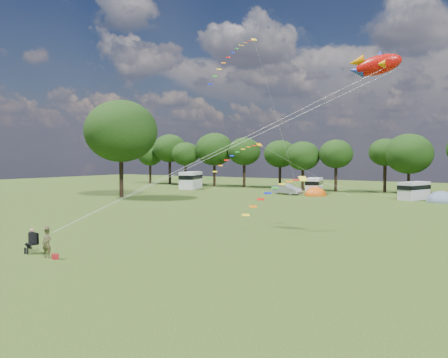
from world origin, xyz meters
The scene contains 16 objects.
ground_plane centered at (0.00, 0.00, 0.00)m, with size 180.00×180.00×0.00m, color #1C320D.
tree_line centered at (5.30, 54.99, 6.35)m, with size 102.98×10.98×10.27m.
big_tree centered at (-30.00, 28.00, 9.02)m, with size 10.00×10.00×13.28m.
car_b centered at (-12.74, 44.17, 0.78)m, with size 1.64×4.40×1.55m, color gray.
campervan_a centered at (-32.13, 46.64, 1.55)m, with size 4.38×6.40×2.89m.
campervan_b centered at (-10.14, 48.03, 1.26)m, with size 3.19×5.13×2.34m.
campervan_c centered at (4.74, 45.35, 1.24)m, with size 3.34×5.09×2.30m.
tent_orange centered at (-8.41, 44.46, 0.02)m, with size 3.14×3.44×2.46m.
tent_greyblue centered at (8.28, 43.78, 0.02)m, with size 3.60×3.94×2.68m.
kite_flyer centered at (-3.83, -4.00, 0.81)m, with size 0.59×0.39×1.62m, color brown.
camp_chair centered at (-5.71, -3.55, 0.87)m, with size 0.63×0.62×1.46m.
kite_bag centered at (-3.20, -3.96, 0.14)m, with size 0.39×0.26×0.28m, color red.
fish_kite centered at (10.49, 8.19, 10.99)m, with size 3.30×1.60×1.73m.
streamer_kite_a centered at (-10.80, 26.91, 17.21)m, with size 3.32×5.59×5.76m.
streamer_kite_b centered at (-8.04, 23.08, 5.74)m, with size 4.17×4.64×3.77m.
streamer_kite_c centered at (2.41, 12.01, 3.14)m, with size 3.18×4.98×2.81m.
Camera 1 is at (19.32, -21.48, 5.64)m, focal length 40.00 mm.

